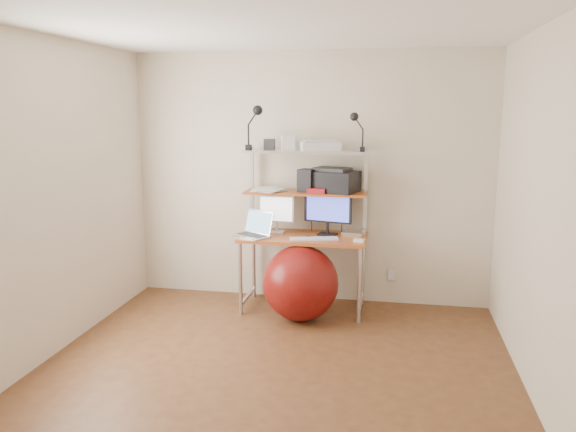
# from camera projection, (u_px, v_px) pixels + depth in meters

# --- Properties ---
(room) EXTENTS (3.60, 3.60, 3.60)m
(room) POSITION_uv_depth(u_px,v_px,m) (271.00, 210.00, 3.90)
(room) COLOR brown
(room) RESTS_ON ground
(computer_desk) EXTENTS (1.20, 0.60, 1.57)m
(computer_desk) POSITION_uv_depth(u_px,v_px,m) (305.00, 213.00, 5.41)
(computer_desk) COLOR #AC4D21
(computer_desk) RESTS_ON ground
(desktop) EXTENTS (1.20, 0.60, 0.00)m
(desktop) POSITION_uv_depth(u_px,v_px,m) (303.00, 236.00, 5.39)
(desktop) COLOR #AC4D21
(desktop) RESTS_ON computer_desk
(mid_shelf) EXTENTS (1.18, 0.34, 0.00)m
(mid_shelf) POSITION_uv_depth(u_px,v_px,m) (306.00, 192.00, 5.44)
(mid_shelf) COLOR #AC4D21
(mid_shelf) RESTS_ON computer_desk
(top_shelf) EXTENTS (1.18, 0.34, 0.00)m
(top_shelf) POSITION_uv_depth(u_px,v_px,m) (306.00, 150.00, 5.36)
(top_shelf) COLOR #BDBCC1
(top_shelf) RESTS_ON computer_desk
(floor) EXTENTS (3.60, 3.60, 0.00)m
(floor) POSITION_uv_depth(u_px,v_px,m) (272.00, 376.00, 4.14)
(floor) COLOR brown
(floor) RESTS_ON ground
(wall_outlet) EXTENTS (0.08, 0.01, 0.12)m
(wall_outlet) POSITION_uv_depth(u_px,v_px,m) (392.00, 274.00, 5.65)
(wall_outlet) COLOR silver
(wall_outlet) RESTS_ON room
(monitor_silver) EXTENTS (0.35, 0.13, 0.39)m
(monitor_silver) POSITION_uv_depth(u_px,v_px,m) (277.00, 212.00, 5.50)
(monitor_silver) COLOR silver
(monitor_silver) RESTS_ON desktop
(monitor_black) EXTENTS (0.47, 0.17, 0.48)m
(monitor_black) POSITION_uv_depth(u_px,v_px,m) (328.00, 210.00, 5.39)
(monitor_black) COLOR black
(monitor_black) RESTS_ON desktop
(laptop) EXTENTS (0.44, 0.42, 0.30)m
(laptop) POSITION_uv_depth(u_px,v_px,m) (255.00, 231.00, 5.38)
(laptop) COLOR silver
(laptop) RESTS_ON desktop
(keyboard) EXTENTS (0.47, 0.24, 0.01)m
(keyboard) POSITION_uv_depth(u_px,v_px,m) (314.00, 239.00, 5.24)
(keyboard) COLOR silver
(keyboard) RESTS_ON desktop
(mouse) EXTENTS (0.11, 0.08, 0.03)m
(mouse) POSITION_uv_depth(u_px,v_px,m) (359.00, 240.00, 5.14)
(mouse) COLOR silver
(mouse) RESTS_ON desktop
(mac_mini) EXTENTS (0.23, 0.23, 0.04)m
(mac_mini) POSITION_uv_depth(u_px,v_px,m) (354.00, 233.00, 5.42)
(mac_mini) COLOR silver
(mac_mini) RESTS_ON desktop
(phone) EXTENTS (0.10, 0.16, 0.01)m
(phone) POSITION_uv_depth(u_px,v_px,m) (308.00, 238.00, 5.26)
(phone) COLOR black
(phone) RESTS_ON desktop
(printer) EXTENTS (0.57, 0.47, 0.23)m
(printer) POSITION_uv_depth(u_px,v_px,m) (332.00, 180.00, 5.42)
(printer) COLOR black
(printer) RESTS_ON mid_shelf
(nas_cube) EXTENTS (0.19, 0.19, 0.22)m
(nas_cube) POSITION_uv_depth(u_px,v_px,m) (307.00, 180.00, 5.40)
(nas_cube) COLOR black
(nas_cube) RESTS_ON mid_shelf
(red_box) EXTENTS (0.17, 0.11, 0.05)m
(red_box) POSITION_uv_depth(u_px,v_px,m) (316.00, 191.00, 5.34)
(red_box) COLOR #AE1B26
(red_box) RESTS_ON mid_shelf
(scanner) EXTENTS (0.43, 0.35, 0.10)m
(scanner) POSITION_uv_depth(u_px,v_px,m) (320.00, 145.00, 5.32)
(scanner) COLOR silver
(scanner) RESTS_ON top_shelf
(box_white) EXTENTS (0.15, 0.13, 0.14)m
(box_white) POSITION_uv_depth(u_px,v_px,m) (288.00, 143.00, 5.34)
(box_white) COLOR silver
(box_white) RESTS_ON top_shelf
(box_grey) EXTENTS (0.11, 0.11, 0.10)m
(box_grey) POSITION_uv_depth(u_px,v_px,m) (269.00, 144.00, 5.45)
(box_grey) COLOR #303032
(box_grey) RESTS_ON top_shelf
(clip_lamp_left) EXTENTS (0.17, 0.09, 0.42)m
(clip_lamp_left) POSITION_uv_depth(u_px,v_px,m) (256.00, 118.00, 5.28)
(clip_lamp_left) COLOR black
(clip_lamp_left) RESTS_ON top_shelf
(clip_lamp_right) EXTENTS (0.14, 0.08, 0.36)m
(clip_lamp_right) POSITION_uv_depth(u_px,v_px,m) (356.00, 123.00, 5.14)
(clip_lamp_right) COLOR black
(clip_lamp_right) RESTS_ON top_shelf
(exercise_ball) EXTENTS (0.70, 0.70, 0.70)m
(exercise_ball) POSITION_uv_depth(u_px,v_px,m) (301.00, 283.00, 5.20)
(exercise_ball) COLOR maroon
(exercise_ball) RESTS_ON floor
(paper_stack) EXTENTS (0.39, 0.42, 0.02)m
(paper_stack) POSITION_uv_depth(u_px,v_px,m) (268.00, 189.00, 5.50)
(paper_stack) COLOR white
(paper_stack) RESTS_ON mid_shelf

